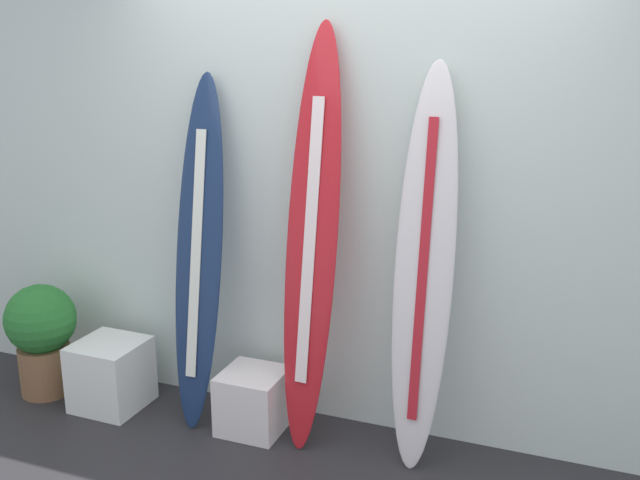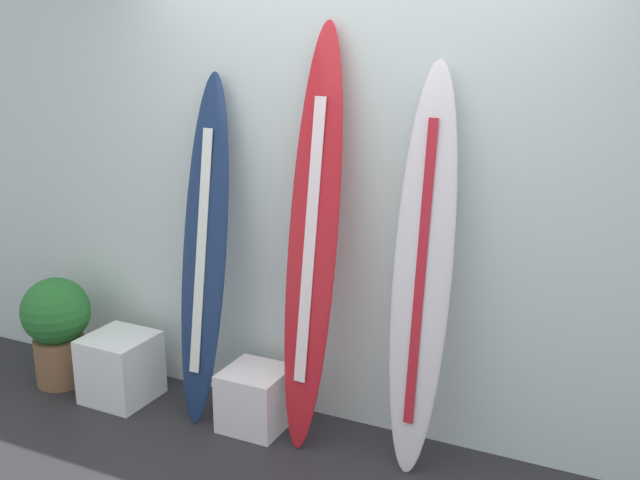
% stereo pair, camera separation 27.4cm
% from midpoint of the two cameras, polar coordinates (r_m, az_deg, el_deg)
% --- Properties ---
extents(wall_back, '(7.20, 0.20, 2.80)m').
position_cam_midpoint_polar(wall_back, '(3.92, 0.79, 5.13)').
color(wall_back, silver).
rests_on(wall_back, ground).
extents(surfboard_navy, '(0.29, 0.43, 1.93)m').
position_cam_midpoint_polar(surfboard_navy, '(4.06, -11.26, -1.12)').
color(surfboard_navy, navy).
rests_on(surfboard_navy, ground).
extents(surfboard_crimson, '(0.30, 0.42, 2.19)m').
position_cam_midpoint_polar(surfboard_crimson, '(3.74, -2.74, -0.19)').
color(surfboard_crimson, red).
rests_on(surfboard_crimson, ground).
extents(surfboard_ivory, '(0.29, 0.35, 2.01)m').
position_cam_midpoint_polar(surfboard_ivory, '(3.59, 5.89, -2.47)').
color(surfboard_ivory, silver).
rests_on(surfboard_ivory, ground).
extents(display_block_left, '(0.38, 0.38, 0.40)m').
position_cam_midpoint_polar(display_block_left, '(4.58, -17.57, -9.90)').
color(display_block_left, white).
rests_on(display_block_left, ground).
extents(display_block_center, '(0.34, 0.34, 0.34)m').
position_cam_midpoint_polar(display_block_center, '(4.18, -7.09, -12.27)').
color(display_block_center, white).
rests_on(display_block_center, ground).
extents(potted_plant, '(0.42, 0.42, 0.68)m').
position_cam_midpoint_polar(potted_plant, '(4.80, -22.27, -6.71)').
color(potted_plant, brown).
rests_on(potted_plant, ground).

